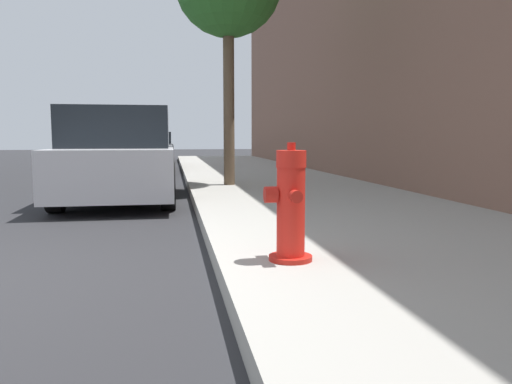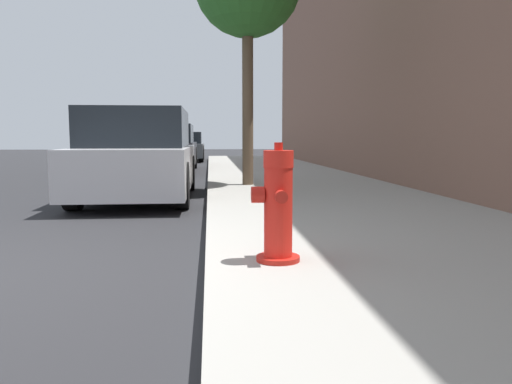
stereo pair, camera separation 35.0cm
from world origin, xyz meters
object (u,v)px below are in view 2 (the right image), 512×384
object	(u,v)px
fire_hydrant	(278,207)
parked_car_far	(182,147)
parked_car_near	(139,157)
parked_car_mid	(166,149)

from	to	relation	value
fire_hydrant	parked_car_far	distance (m)	18.54
parked_car_near	parked_car_far	size ratio (longest dim) A/B	1.01
fire_hydrant	parked_car_mid	bearing A→B (deg)	98.51
parked_car_near	parked_car_mid	distance (m)	6.80
parked_car_near	parked_car_far	world-z (taller)	parked_car_near
parked_car_mid	parked_car_far	distance (m)	6.71
fire_hydrant	parked_car_near	distance (m)	5.22
parked_car_near	parked_car_far	distance (m)	13.51
parked_car_mid	parked_car_far	bearing A→B (deg)	89.02
fire_hydrant	parked_car_mid	size ratio (longest dim) A/B	0.18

